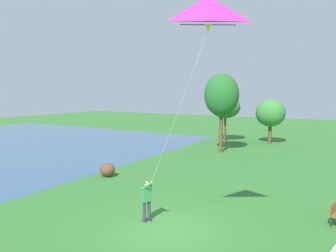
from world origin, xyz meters
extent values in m
plane|color=#33702D|center=(0.00, 0.00, 0.00)|extent=(120.00, 120.00, 0.00)
cube|color=#232328|center=(-1.05, 0.42, 0.03)|extent=(0.26, 0.20, 0.06)
cylinder|color=#383842|center=(-1.07, 0.43, 0.45)|extent=(0.14, 0.14, 0.82)
cube|color=#232328|center=(-1.15, 0.20, 0.03)|extent=(0.26, 0.20, 0.06)
cylinder|color=#383842|center=(-1.17, 0.21, 0.45)|extent=(0.14, 0.14, 0.82)
cube|color=#38894C|center=(-1.12, 0.32, 1.16)|extent=(0.37, 0.46, 0.60)
sphere|color=tan|center=(-1.12, 0.32, 1.62)|extent=(0.22, 0.22, 0.22)
ellipsoid|color=#4C3319|center=(-1.13, 0.33, 1.66)|extent=(0.30, 0.30, 0.13)
cylinder|color=#38894C|center=(-0.88, 0.31, 1.61)|extent=(0.40, 0.50, 0.43)
cylinder|color=#38894C|center=(-0.96, 0.15, 1.61)|extent=(0.56, 0.13, 0.43)
sphere|color=tan|center=(-0.77, 0.16, 1.74)|extent=(0.10, 0.10, 0.10)
pyramid|color=#E02D9E|center=(2.19, -1.04, 7.98)|extent=(1.82, 1.42, 0.91)
cone|color=yellow|center=(2.32, -1.24, 7.44)|extent=(0.28, 0.28, 0.22)
cylinder|color=black|center=(2.32, -1.24, 7.55)|extent=(1.48, 0.95, 0.02)
cylinder|color=silver|center=(0.77, -0.54, 4.57)|extent=(3.11, 1.42, 5.66)
cube|color=brown|center=(5.80, 4.29, 0.68)|extent=(0.31, 1.48, 0.40)
cube|color=#2D2D33|center=(5.71, 3.63, 0.23)|extent=(0.07, 0.07, 0.45)
cylinder|color=brown|center=(-1.65, 24.35, 1.13)|extent=(0.39, 0.39, 2.27)
ellipsoid|color=#387F38|center=(-1.65, 24.35, 3.30)|extent=(3.09, 2.92, 2.94)
cylinder|color=brown|center=(-4.28, 16.84, 1.94)|extent=(0.35, 0.35, 3.89)
ellipsoid|color=#236628|center=(-4.28, 16.84, 5.23)|extent=(3.16, 2.79, 3.85)
cylinder|color=brown|center=(-6.37, 23.46, 1.49)|extent=(0.24, 0.24, 2.97)
ellipsoid|color=#387F38|center=(-6.37, 23.46, 3.81)|extent=(3.26, 3.42, 2.41)
ellipsoid|color=brown|center=(-7.48, 5.04, 0.44)|extent=(1.05, 0.92, 0.88)
camera|label=1|loc=(6.47, -10.67, 5.48)|focal=34.51mm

